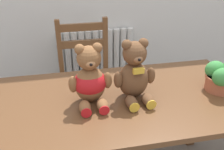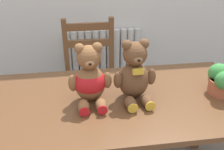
{
  "view_description": "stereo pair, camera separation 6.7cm",
  "coord_description": "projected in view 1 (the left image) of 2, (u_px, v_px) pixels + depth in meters",
  "views": [
    {
      "loc": [
        -0.22,
        -0.73,
        1.47
      ],
      "look_at": [
        0.0,
        0.38,
        0.88
      ],
      "focal_mm": 40.0,
      "sensor_mm": 36.0,
      "label": 1
    },
    {
      "loc": [
        -0.16,
        -0.74,
        1.47
      ],
      "look_at": [
        0.0,
        0.38,
        0.88
      ],
      "focal_mm": 40.0,
      "sensor_mm": 36.0,
      "label": 2
    }
  ],
  "objects": [
    {
      "name": "wooden_chair_behind",
      "position": [
        86.0,
        79.0,
        2.07
      ],
      "size": [
        0.42,
        0.42,
        0.95
      ],
      "rotation": [
        0.0,
        0.0,
        3.14
      ],
      "color": "brown",
      "rests_on": "ground_plane"
    },
    {
      "name": "potted_plant",
      "position": [
        221.0,
        76.0,
        1.38
      ],
      "size": [
        0.2,
        0.18,
        0.18
      ],
      "color": "#B25B3D",
      "rests_on": "dining_table"
    },
    {
      "name": "radiator",
      "position": [
        97.0,
        69.0,
        2.55
      ],
      "size": [
        0.75,
        0.1,
        0.74
      ],
      "color": "silver",
      "rests_on": "ground_plane"
    },
    {
      "name": "dining_table",
      "position": [
        112.0,
        114.0,
        1.38
      ],
      "size": [
        1.54,
        0.73,
        0.74
      ],
      "color": "brown",
      "rests_on": "ground_plane"
    },
    {
      "name": "teddy_bear_left",
      "position": [
        90.0,
        80.0,
        1.26
      ],
      "size": [
        0.22,
        0.23,
        0.32
      ],
      "rotation": [
        0.0,
        0.0,
        3.17
      ],
      "color": "brown",
      "rests_on": "dining_table"
    },
    {
      "name": "teddy_bear_right",
      "position": [
        135.0,
        74.0,
        1.29
      ],
      "size": [
        0.23,
        0.23,
        0.33
      ],
      "rotation": [
        0.0,
        0.0,
        3.2
      ],
      "color": "brown",
      "rests_on": "dining_table"
    }
  ]
}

